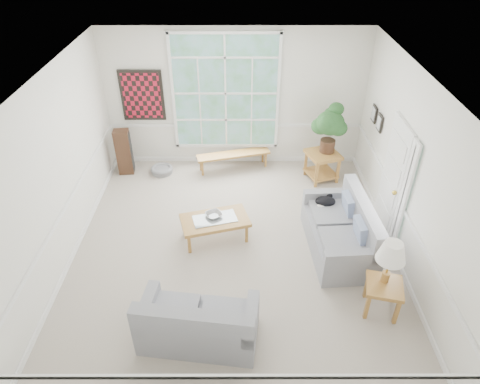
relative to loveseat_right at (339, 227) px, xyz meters
name	(u,v)px	position (x,y,z in m)	size (l,w,h in m)	color
floor	(234,248)	(-1.77, 0.01, -0.49)	(5.50, 6.00, 0.01)	#A79B8D
ceiling	(233,81)	(-1.77, 0.01, 2.52)	(5.50, 6.00, 0.02)	white
wall_back	(235,99)	(-1.77, 3.01, 1.02)	(5.50, 0.02, 3.00)	silver
wall_front	(230,343)	(-1.77, -2.99, 1.02)	(5.50, 0.02, 3.00)	silver
wall_left	(55,176)	(-4.52, 0.01, 1.02)	(0.02, 6.00, 3.00)	silver
wall_right	(412,175)	(0.98, 0.01, 1.02)	(0.02, 6.00, 3.00)	silver
window_back	(226,93)	(-1.97, 2.97, 1.17)	(2.30, 0.08, 2.40)	white
entry_door	(392,179)	(0.94, 0.61, 0.57)	(0.08, 0.90, 2.10)	white
door_sidelight	(405,195)	(0.94, -0.02, 0.67)	(0.08, 0.26, 1.90)	white
wall_art	(142,96)	(-3.72, 2.96, 1.12)	(0.90, 0.06, 1.10)	maroon
wall_frame_near	(379,123)	(0.94, 1.76, 1.07)	(0.04, 0.26, 0.32)	black
wall_frame_far	(374,114)	(0.94, 2.16, 1.07)	(0.04, 0.26, 0.32)	black
loveseat_right	(339,227)	(0.00, 0.00, 0.00)	(0.92, 1.77, 0.96)	gray
loveseat_front	(198,316)	(-2.23, -1.80, -0.05)	(1.57, 0.81, 0.85)	gray
coffee_table	(215,229)	(-2.10, 0.28, -0.26)	(1.16, 0.63, 0.43)	#9E6C30
pewter_bowl	(214,215)	(-2.12, 0.35, -0.01)	(0.33, 0.33, 0.08)	gray
window_bench	(233,161)	(-1.81, 2.66, -0.29)	(1.62, 0.31, 0.38)	#9E6C30
end_table	(322,166)	(0.08, 2.25, -0.17)	(0.63, 0.63, 0.63)	#9E6C30
houseplant	(330,128)	(0.16, 2.32, 0.68)	(0.62, 0.62, 1.06)	#245224
side_table	(382,297)	(0.39, -1.32, -0.22)	(0.51, 0.51, 0.52)	#9E6C30
table_lamp	(389,263)	(0.40, -1.24, 0.39)	(0.41, 0.41, 0.71)	silver
pet_bed	(162,170)	(-3.39, 2.49, -0.41)	(0.47, 0.47, 0.14)	slate
floor_speaker	(124,152)	(-4.17, 2.51, 0.03)	(0.32, 0.25, 1.02)	#3C2416
cat	(325,201)	(-0.14, 0.62, 0.10)	(0.36, 0.26, 0.17)	black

